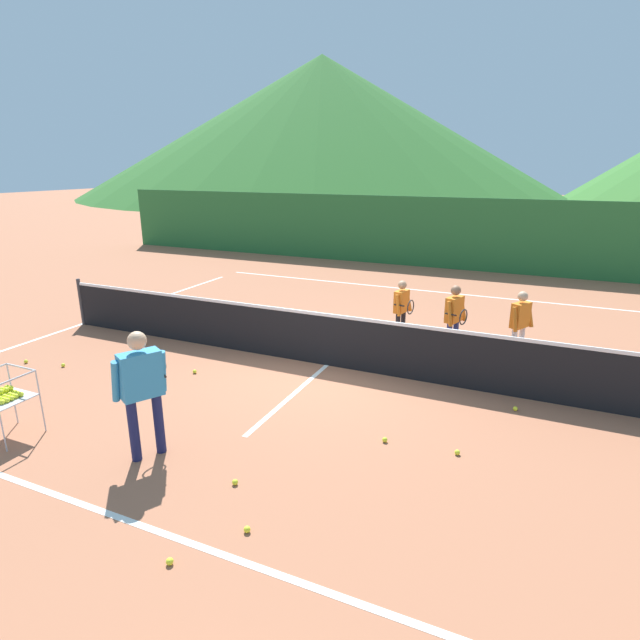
% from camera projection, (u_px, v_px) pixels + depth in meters
% --- Properties ---
extents(ground_plane, '(120.00, 120.00, 0.00)m').
position_uv_depth(ground_plane, '(327.00, 365.00, 9.16)').
color(ground_plane, '#A86647').
extents(line_baseline_near, '(12.10, 0.08, 0.01)m').
position_uv_depth(line_baseline_near, '(142.00, 526.00, 5.09)').
color(line_baseline_near, white).
rests_on(line_baseline_near, ground).
extents(line_baseline_far, '(12.10, 0.08, 0.01)m').
position_uv_depth(line_baseline_far, '(413.00, 290.00, 14.67)').
color(line_baseline_far, white).
rests_on(line_baseline_far, ground).
extents(line_sideline_west, '(0.08, 10.99, 0.01)m').
position_uv_depth(line_sideline_west, '(83.00, 324.00, 11.52)').
color(line_sideline_west, white).
rests_on(line_sideline_west, ground).
extents(line_service_center, '(0.08, 5.53, 0.01)m').
position_uv_depth(line_service_center, '(327.00, 365.00, 9.16)').
color(line_service_center, white).
rests_on(line_service_center, ground).
extents(tennis_net, '(12.08, 0.08, 1.05)m').
position_uv_depth(tennis_net, '(327.00, 339.00, 9.01)').
color(tennis_net, '#333338').
rests_on(tennis_net, ground).
extents(instructor, '(0.52, 0.82, 1.63)m').
position_uv_depth(instructor, '(142.00, 383.00, 6.05)').
color(instructor, '#191E4C').
rests_on(instructor, ground).
extents(student_0, '(0.41, 0.66, 1.27)m').
position_uv_depth(student_0, '(402.00, 306.00, 10.15)').
color(student_0, black).
rests_on(student_0, ground).
extents(student_1, '(0.42, 0.72, 1.36)m').
position_uv_depth(student_1, '(454.00, 314.00, 9.38)').
color(student_1, navy).
rests_on(student_1, ground).
extents(student_2, '(0.42, 0.52, 1.31)m').
position_uv_depth(student_2, '(520.00, 320.00, 9.14)').
color(student_2, silver).
rests_on(student_2, ground).
extents(ball_cart, '(0.58, 0.58, 0.90)m').
position_uv_depth(ball_cart, '(4.00, 396.00, 6.60)').
color(ball_cart, '#B7B7BC').
rests_on(ball_cart, ground).
extents(tennis_ball_0, '(0.07, 0.07, 0.07)m').
position_uv_depth(tennis_ball_0, '(457.00, 452.00, 6.33)').
color(tennis_ball_0, yellow).
rests_on(tennis_ball_0, ground).
extents(tennis_ball_1, '(0.07, 0.07, 0.07)m').
position_uv_depth(tennis_ball_1, '(247.00, 529.00, 4.99)').
color(tennis_ball_1, yellow).
rests_on(tennis_ball_1, ground).
extents(tennis_ball_2, '(0.07, 0.07, 0.07)m').
position_uv_depth(tennis_ball_2, '(385.00, 440.00, 6.62)').
color(tennis_ball_2, yellow).
rests_on(tennis_ball_2, ground).
extents(tennis_ball_4, '(0.07, 0.07, 0.07)m').
position_uv_depth(tennis_ball_4, '(26.00, 361.00, 9.24)').
color(tennis_ball_4, yellow).
rests_on(tennis_ball_4, ground).
extents(tennis_ball_5, '(0.07, 0.07, 0.07)m').
position_uv_depth(tennis_ball_5, '(195.00, 371.00, 8.79)').
color(tennis_ball_5, yellow).
rests_on(tennis_ball_5, ground).
extents(tennis_ball_6, '(0.07, 0.07, 0.07)m').
position_uv_depth(tennis_ball_6, '(515.00, 409.00, 7.46)').
color(tennis_ball_6, yellow).
rests_on(tennis_ball_6, ground).
extents(tennis_ball_8, '(0.07, 0.07, 0.07)m').
position_uv_depth(tennis_ball_8, '(63.00, 365.00, 9.07)').
color(tennis_ball_8, yellow).
rests_on(tennis_ball_8, ground).
extents(tennis_ball_9, '(0.07, 0.07, 0.07)m').
position_uv_depth(tennis_ball_9, '(170.00, 561.00, 4.59)').
color(tennis_ball_9, yellow).
rests_on(tennis_ball_9, ground).
extents(tennis_ball_10, '(0.07, 0.07, 0.07)m').
position_uv_depth(tennis_ball_10, '(235.00, 482.00, 5.73)').
color(tennis_ball_10, yellow).
rests_on(tennis_ball_10, ground).
extents(windscreen_fence, '(26.61, 0.08, 2.42)m').
position_uv_depth(windscreen_fence, '(441.00, 233.00, 17.41)').
color(windscreen_fence, '#286B33').
rests_on(windscreen_fence, ground).
extents(hill_0, '(53.96, 53.96, 15.18)m').
position_uv_depth(hill_0, '(322.00, 127.00, 58.46)').
color(hill_0, '#2D6628').
rests_on(hill_0, ground).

